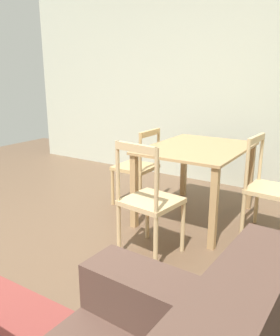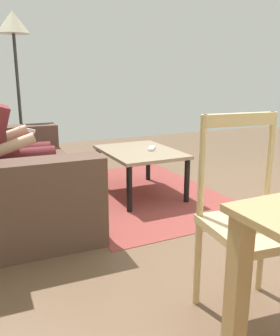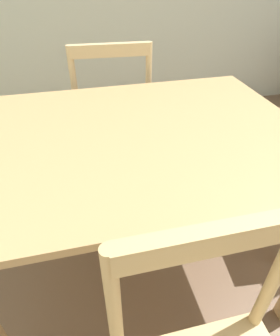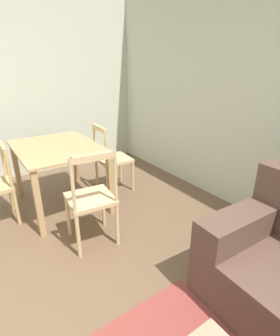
# 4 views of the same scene
# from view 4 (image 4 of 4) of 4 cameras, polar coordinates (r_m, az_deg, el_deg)

# --- Properties ---
(dining_table) EXTENTS (1.19, 0.91, 0.76)m
(dining_table) POSITION_cam_4_polar(r_m,az_deg,el_deg) (3.21, -17.81, 2.64)
(dining_table) COLOR tan
(dining_table) RESTS_ON ground_plane
(dining_chair_near_wall) EXTENTS (0.45, 0.45, 0.92)m
(dining_chair_near_wall) POSITION_cam_4_polar(r_m,az_deg,el_deg) (3.53, -6.29, 2.04)
(dining_chair_near_wall) COLOR #D1B27F
(dining_chair_near_wall) RESTS_ON ground_plane
(dining_chair_facing_couch) EXTENTS (0.46, 0.46, 0.97)m
(dining_chair_facing_couch) POSITION_cam_4_polar(r_m,az_deg,el_deg) (2.47, -10.81, -6.87)
(dining_chair_facing_couch) COLOR #D1B27F
(dining_chair_facing_couch) RESTS_ON ground_plane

